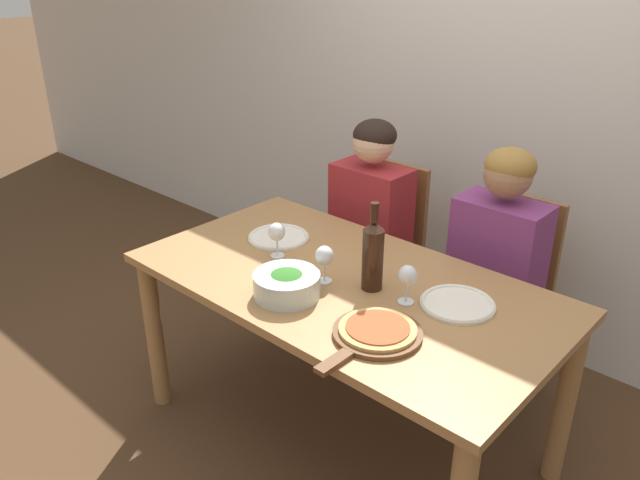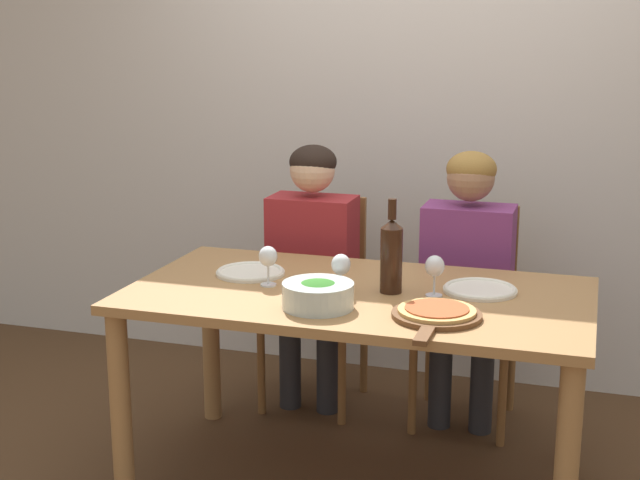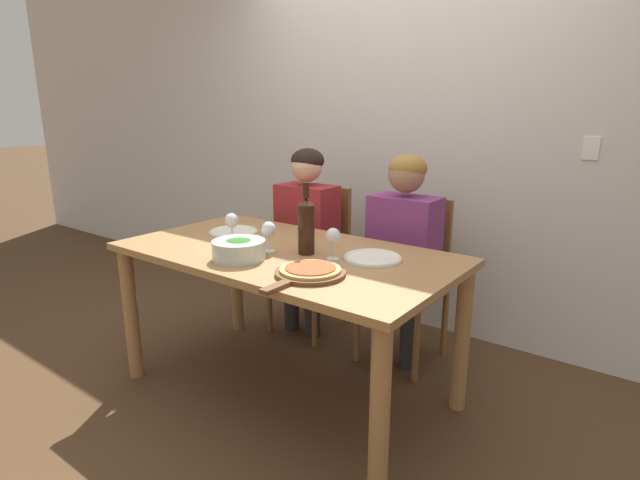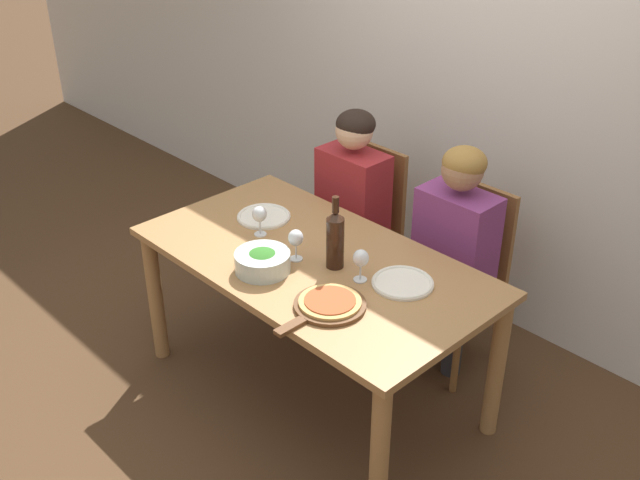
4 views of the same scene
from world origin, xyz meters
TOP-DOWN VIEW (x-y plane):
  - ground_plane at (0.00, 0.00)m, footprint 40.00×40.00m
  - back_wall at (0.00, 1.24)m, footprint 10.00×0.06m
  - dining_table at (0.00, 0.00)m, footprint 1.68×0.91m
  - chair_left at (-0.39, 0.77)m, footprint 0.42×0.42m
  - chair_right at (0.30, 0.77)m, footprint 0.42×0.42m
  - person_woman at (-0.39, 0.65)m, footprint 0.47×0.51m
  - person_man at (0.30, 0.65)m, footprint 0.47×0.51m
  - wine_bottle at (0.12, 0.02)m, footprint 0.08×0.08m
  - broccoli_bowl at (-0.08, -0.24)m, footprint 0.25×0.25m
  - dinner_plate_left at (-0.46, 0.09)m, footprint 0.27×0.27m
  - dinner_plate_right at (0.43, 0.12)m, footprint 0.27×0.27m
  - pizza_on_board at (0.33, -0.23)m, footprint 0.30×0.44m
  - wine_glass_left at (-0.34, -0.03)m, footprint 0.07×0.07m
  - wine_glass_right at (0.28, 0.01)m, footprint 0.07×0.07m
  - wine_glass_centre at (-0.05, -0.07)m, footprint 0.07×0.07m

SIDE VIEW (x-z plane):
  - ground_plane at x=0.00m, z-range 0.00..0.00m
  - chair_left at x=-0.39m, z-range 0.03..0.98m
  - chair_right at x=0.30m, z-range 0.03..0.98m
  - dining_table at x=0.00m, z-range 0.28..1.05m
  - person_woman at x=-0.39m, z-range 0.12..1.34m
  - person_man at x=0.30m, z-range 0.12..1.34m
  - dinner_plate_left at x=-0.46m, z-range 0.78..0.80m
  - dinner_plate_right at x=0.43m, z-range 0.78..0.80m
  - pizza_on_board at x=0.33m, z-range 0.77..0.81m
  - broccoli_bowl at x=-0.08m, z-range 0.77..0.87m
  - wine_glass_left at x=-0.34m, z-range 0.81..0.96m
  - wine_glass_right at x=0.28m, z-range 0.81..0.96m
  - wine_glass_centre at x=-0.05m, z-range 0.81..0.96m
  - wine_bottle at x=0.12m, z-range 0.75..1.09m
  - back_wall at x=0.00m, z-range 0.00..2.70m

